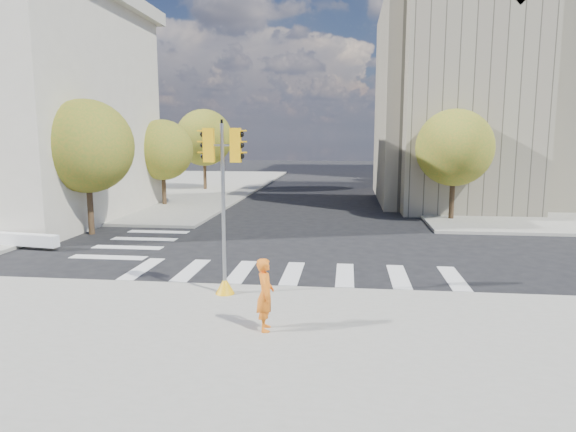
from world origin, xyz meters
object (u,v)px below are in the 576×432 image
object	(u,v)px
lamp_near	(450,138)
traffic_signal	(224,221)
lamp_far	(419,137)
photographer	(265,294)

from	to	relation	value
lamp_near	traffic_signal	distance (m)	21.45
lamp_far	photographer	world-z (taller)	lamp_far
lamp_near	lamp_far	size ratio (longest dim) A/B	1.00
lamp_near	photographer	world-z (taller)	lamp_near
lamp_far	photographer	xyz separation A→B (m)	(-8.14, -35.62, -3.56)
lamp_far	photographer	distance (m)	36.71
lamp_near	lamp_far	xyz separation A→B (m)	(0.00, 14.00, 0.00)
lamp_far	traffic_signal	bearing A→B (deg)	-106.50
lamp_far	traffic_signal	xyz separation A→B (m)	(-9.76, -32.96, -2.29)
traffic_signal	photographer	world-z (taller)	traffic_signal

